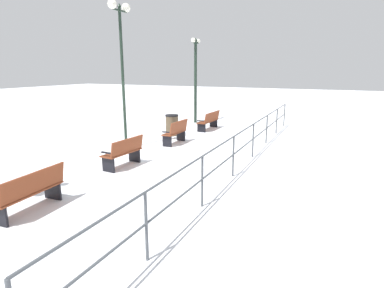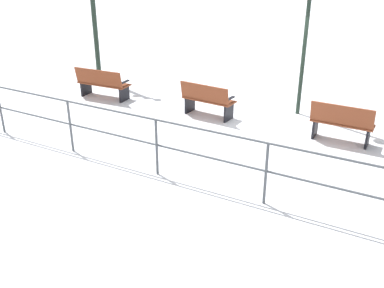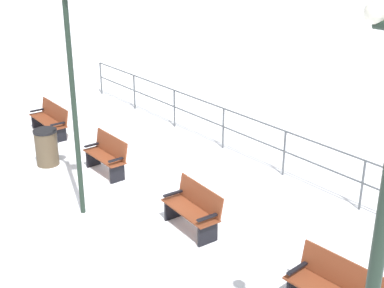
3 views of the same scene
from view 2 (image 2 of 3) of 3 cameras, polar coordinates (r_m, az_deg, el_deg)
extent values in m
plane|color=white|center=(10.91, 10.17, 2.18)|extent=(80.00, 80.00, 0.00)
cube|color=brown|center=(10.34, 19.07, 2.63)|extent=(0.43, 1.37, 0.04)
cube|color=brown|center=(10.05, 19.02, 3.58)|extent=(0.12, 1.37, 0.47)
cube|color=black|center=(10.35, 22.03, 0.83)|extent=(0.38, 0.05, 0.45)
cube|color=black|center=(10.52, 15.83, 2.10)|extent=(0.38, 0.05, 0.45)
cube|color=black|center=(10.25, 22.35, 2.64)|extent=(0.38, 0.07, 0.04)
cube|color=black|center=(10.42, 16.07, 3.90)|extent=(0.38, 0.07, 0.04)
cube|color=brown|center=(11.33, 2.23, 5.85)|extent=(0.58, 1.41, 0.04)
cube|color=brown|center=(11.05, 1.59, 6.70)|extent=(0.21, 1.39, 0.45)
cube|color=black|center=(11.13, 4.83, 4.20)|extent=(0.44, 0.08, 0.45)
cube|color=black|center=(11.70, -0.28, 5.30)|extent=(0.44, 0.08, 0.45)
cube|color=black|center=(11.03, 4.95, 5.92)|extent=(0.44, 0.10, 0.04)
cube|color=black|center=(11.61, -0.23, 6.95)|extent=(0.44, 0.10, 0.04)
cube|color=brown|center=(13.05, -11.43, 7.77)|extent=(0.61, 1.59, 0.04)
cube|color=brown|center=(12.78, -12.21, 8.52)|extent=(0.21, 1.56, 0.46)
cube|color=black|center=(12.72, -8.86, 6.53)|extent=(0.47, 0.08, 0.43)
cube|color=black|center=(13.51, -13.70, 7.19)|extent=(0.47, 0.08, 0.43)
cube|color=black|center=(12.64, -8.91, 8.00)|extent=(0.47, 0.10, 0.04)
cube|color=black|center=(13.44, -13.78, 8.57)|extent=(0.47, 0.10, 0.04)
cylinder|color=#1E2D23|center=(11.39, 14.91, 15.82)|extent=(0.10, 0.10, 5.02)
cylinder|color=#1E2D23|center=(14.63, -12.86, 17.55)|extent=(0.16, 0.16, 4.91)
cylinder|color=#4C5156|center=(7.44, 9.65, -3.92)|extent=(0.05, 0.05, 1.14)
cylinder|color=#4C5156|center=(8.31, -4.65, -0.48)|extent=(0.05, 0.05, 1.14)
cylinder|color=#4C5156|center=(9.61, -15.64, 2.21)|extent=(0.05, 0.05, 1.14)
cylinder|color=#4C5156|center=(11.20, -23.80, 4.14)|extent=(0.05, 0.05, 1.14)
cylinder|color=#4C5156|center=(7.57, 2.16, 1.74)|extent=(0.04, 15.34, 0.04)
cylinder|color=#4C5156|center=(7.78, 2.10, -1.74)|extent=(0.04, 15.34, 0.04)
camera|label=1|loc=(12.91, -45.17, 12.56)|focal=29.40mm
camera|label=3|loc=(19.57, -10.40, 28.63)|focal=50.04mm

